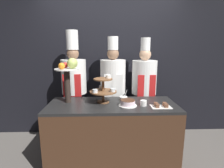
# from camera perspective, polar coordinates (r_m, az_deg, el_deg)

# --- Properties ---
(wall_back) EXTENTS (10.00, 0.06, 2.80)m
(wall_back) POSITION_cam_1_polar(r_m,az_deg,el_deg) (3.23, -0.54, 8.02)
(wall_back) COLOR black
(wall_back) RESTS_ON ground_plane
(buffet_counter) EXTENTS (1.71, 0.69, 0.88)m
(buffet_counter) POSITION_cam_1_polar(r_m,az_deg,el_deg) (2.52, 0.08, -16.00)
(buffet_counter) COLOR #422819
(buffet_counter) RESTS_ON ground_plane
(tiered_stand) EXTENTS (0.37, 0.37, 0.37)m
(tiered_stand) POSITION_cam_1_polar(r_m,az_deg,el_deg) (2.36, -2.85, -1.60)
(tiered_stand) COLOR brown
(tiered_stand) RESTS_ON buffet_counter
(fruit_pedestal) EXTENTS (0.32, 0.32, 0.60)m
(fruit_pedestal) POSITION_cam_1_polar(r_m,az_deg,el_deg) (2.40, -14.07, 3.49)
(fruit_pedestal) COLOR #2D231E
(fruit_pedestal) RESTS_ON buffet_counter
(cake_round) EXTENTS (0.24, 0.24, 0.08)m
(cake_round) POSITION_cam_1_polar(r_m,az_deg,el_deg) (2.27, 5.16, -6.18)
(cake_round) COLOR white
(cake_round) RESTS_ON buffet_counter
(cup_white) EXTENTS (0.08, 0.08, 0.07)m
(cup_white) POSITION_cam_1_polar(r_m,az_deg,el_deg) (2.30, 10.23, -6.15)
(cup_white) COLOR white
(cup_white) RESTS_ON buffet_counter
(cake_square_tray) EXTENTS (0.25, 0.17, 0.05)m
(cake_square_tray) POSITION_cam_1_polar(r_m,az_deg,el_deg) (2.31, 15.67, -6.82)
(cake_square_tray) COLOR white
(cake_square_tray) RESTS_ON buffet_counter
(serving_bowl_far) EXTENTS (0.11, 0.11, 0.16)m
(serving_bowl_far) POSITION_cam_1_polar(r_m,az_deg,el_deg) (2.50, 3.73, -4.70)
(serving_bowl_far) COLOR white
(serving_bowl_far) RESTS_ON buffet_counter
(chef_left) EXTENTS (0.40, 0.40, 1.88)m
(chef_left) POSITION_cam_1_polar(r_m,az_deg,el_deg) (2.95, -12.22, -0.49)
(chef_left) COLOR black
(chef_left) RESTS_ON ground_plane
(chef_center_left) EXTENTS (0.41, 0.41, 1.79)m
(chef_center_left) POSITION_cam_1_polar(r_m,az_deg,el_deg) (2.91, 0.30, -1.00)
(chef_center_left) COLOR black
(chef_center_left) RESTS_ON ground_plane
(chef_center_right) EXTENTS (0.40, 0.40, 1.77)m
(chef_center_right) POSITION_cam_1_polar(r_m,az_deg,el_deg) (2.98, 10.37, -1.11)
(chef_center_right) COLOR black
(chef_center_right) RESTS_ON ground_plane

